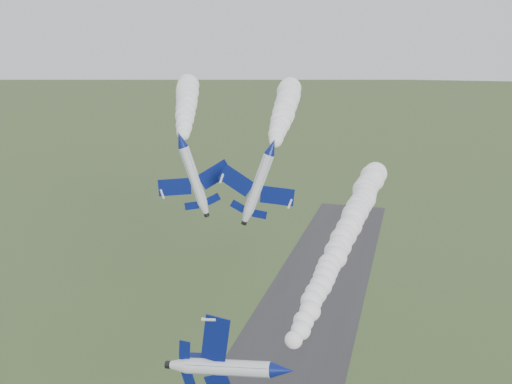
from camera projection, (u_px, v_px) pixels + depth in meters
jet_lead at (283, 371)px, 51.42m from camera, size 3.19×12.63×10.41m
smoke_trail_jet_lead at (346, 232)px, 81.94m from camera, size 4.77×60.85×4.43m
jet_pair_left at (181, 140)px, 78.43m from camera, size 10.31×12.43×4.04m
smoke_trail_jet_pair_left at (186, 103)px, 114.06m from camera, size 27.82×66.44×5.30m
jet_pair_right at (272, 147)px, 74.75m from camera, size 10.08×12.59×4.17m
smoke_trail_jet_pair_right at (285, 108)px, 105.57m from camera, size 15.01×58.92×5.25m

